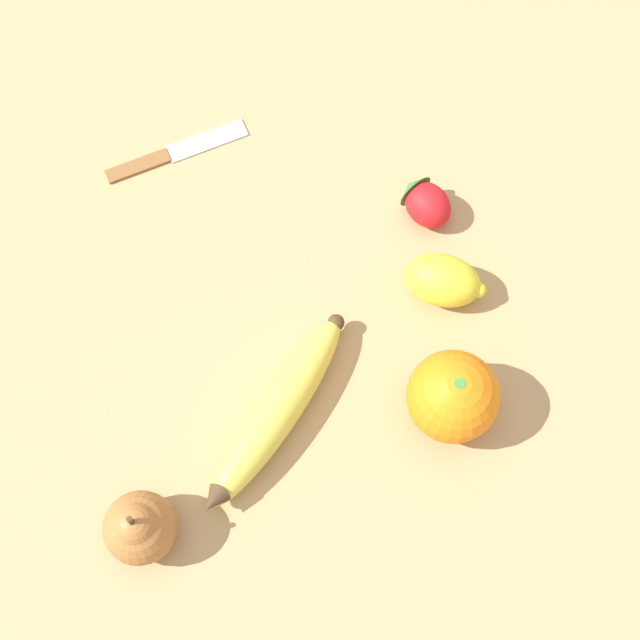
# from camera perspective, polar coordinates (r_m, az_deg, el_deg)

# --- Properties ---
(ground_plane) EXTENTS (3.00, 3.00, 0.00)m
(ground_plane) POSITION_cam_1_polar(r_m,az_deg,el_deg) (0.89, -0.99, -0.89)
(ground_plane) COLOR tan
(banana) EXTENTS (0.12, 0.22, 0.04)m
(banana) POSITION_cam_1_polar(r_m,az_deg,el_deg) (0.85, -2.86, -5.87)
(banana) COLOR #DBCC4C
(banana) RESTS_ON ground_plane
(orange) EXTENTS (0.09, 0.09, 0.09)m
(orange) POSITION_cam_1_polar(r_m,az_deg,el_deg) (0.84, 8.50, -4.87)
(orange) COLOR orange
(orange) RESTS_ON ground_plane
(pear) EXTENTS (0.07, 0.07, 0.08)m
(pear) POSITION_cam_1_polar(r_m,az_deg,el_deg) (0.83, -11.47, -12.87)
(pear) COLOR #A36633
(pear) RESTS_ON ground_plane
(strawberry) EXTENTS (0.07, 0.07, 0.04)m
(strawberry) POSITION_cam_1_polar(r_m,az_deg,el_deg) (0.93, 6.75, 7.50)
(strawberry) COLOR red
(strawberry) RESTS_ON ground_plane
(lemon) EXTENTS (0.09, 0.06, 0.05)m
(lemon) POSITION_cam_1_polar(r_m,az_deg,el_deg) (0.89, 7.89, 2.51)
(lemon) COLOR yellow
(lemon) RESTS_ON ground_plane
(paring_knife) EXTENTS (0.14, 0.11, 0.01)m
(paring_knife) POSITION_cam_1_polar(r_m,az_deg,el_deg) (0.99, -9.49, 10.49)
(paring_knife) COLOR silver
(paring_knife) RESTS_ON ground_plane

